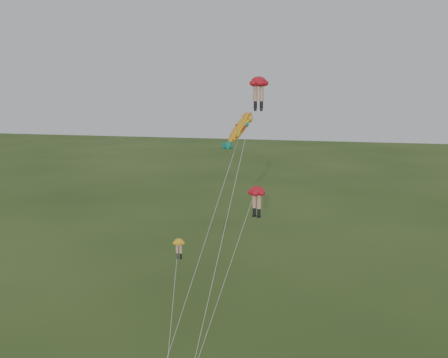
# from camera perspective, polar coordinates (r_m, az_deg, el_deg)

# --- Properties ---
(legs_kite_red_high) EXTENTS (5.82, 13.28, 20.93)m
(legs_kite_red_high) POSITION_cam_1_polar(r_m,az_deg,el_deg) (43.67, 3.88, 10.50)
(legs_kite_red_high) COLOR red
(legs_kite_red_high) RESTS_ON ground
(legs_kite_red_mid) EXTENTS (4.49, 7.06, 12.42)m
(legs_kite_red_mid) POSITION_cam_1_polar(r_m,az_deg,el_deg) (39.16, 3.68, -1.87)
(legs_kite_red_mid) COLOR red
(legs_kite_red_mid) RESTS_ON ground
(legs_kite_yellow) EXTENTS (0.94, 3.86, 9.10)m
(legs_kite_yellow) POSITION_cam_1_polar(r_m,az_deg,el_deg) (37.16, -5.26, -8.05)
(legs_kite_yellow) COLOR yellow
(legs_kite_yellow) RESTS_ON ground
(fish_kite) EXTENTS (3.38, 8.94, 18.41)m
(fish_kite) POSITION_cam_1_polar(r_m,az_deg,el_deg) (38.56, 1.84, 5.73)
(fish_kite) COLOR yellow
(fish_kite) RESTS_ON ground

